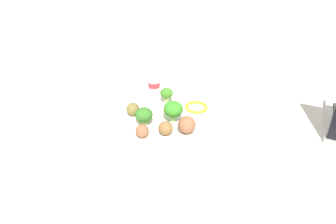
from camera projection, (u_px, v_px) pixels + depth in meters
ground_plane at (168, 123)px, 0.83m from camera, size 4.00×4.00×0.00m
plate at (168, 121)px, 0.83m from camera, size 0.28×0.28×0.02m
broccoli_floret_far_rim at (143, 114)px, 0.79m from camera, size 0.05×0.05×0.05m
broccoli_floret_front_right at (173, 109)px, 0.79m from camera, size 0.05×0.05×0.06m
broccoli_floret_back_left at (167, 94)px, 0.88m from camera, size 0.04×0.04×0.04m
meatball_center at (187, 125)px, 0.76m from camera, size 0.04×0.04×0.04m
meatball_mid_left at (142, 131)px, 0.75m from camera, size 0.03×0.03×0.03m
meatball_front_left at (133, 109)px, 0.83m from camera, size 0.04×0.04×0.04m
meatball_back_right at (166, 128)px, 0.76m from camera, size 0.04×0.04×0.04m
pepper_ring_front_left at (196, 107)px, 0.87m from camera, size 0.08×0.08×0.01m
napkin at (225, 177)px, 0.66m from camera, size 0.17×0.12×0.01m
fork at (216, 176)px, 0.65m from camera, size 0.12×0.03×0.01m
knife at (230, 171)px, 0.67m from camera, size 0.15×0.03×0.01m
yogurt_bottle at (154, 83)px, 0.97m from camera, size 0.04×0.04×0.07m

